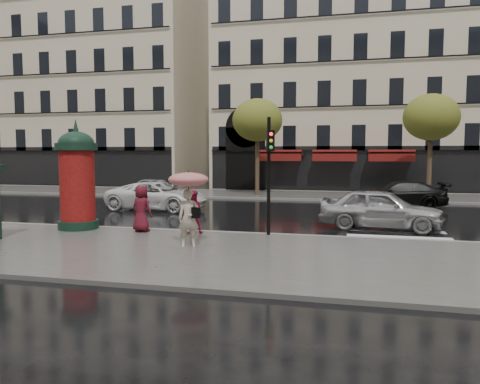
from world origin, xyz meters
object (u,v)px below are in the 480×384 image
(woman_umbrella, at_px, (189,196))
(morris_column, at_px, (77,176))
(man_burgundy, at_px, (141,209))
(car_silver, at_px, (381,209))
(car_white, at_px, (157,196))
(car_far_silver, at_px, (147,188))
(woman_red, at_px, (193,212))
(car_black, at_px, (399,194))
(traffic_light, at_px, (269,164))

(woman_umbrella, height_order, morris_column, morris_column)
(man_burgundy, height_order, morris_column, morris_column)
(car_silver, height_order, car_white, car_silver)
(car_far_silver, bearing_deg, morris_column, 7.58)
(morris_column, xyz_separation_m, car_far_silver, (-3.02, 12.60, -1.42))
(woman_red, xyz_separation_m, man_burgundy, (-1.94, -0.09, 0.08))
(man_burgundy, bearing_deg, car_far_silver, -53.61)
(morris_column, height_order, car_far_silver, morris_column)
(morris_column, distance_m, car_black, 16.75)
(woman_umbrella, relative_size, car_far_silver, 0.59)
(woman_red, bearing_deg, traffic_light, 165.62)
(man_burgundy, bearing_deg, woman_red, -165.15)
(man_burgundy, bearing_deg, car_white, -58.29)
(man_burgundy, distance_m, car_black, 14.87)
(woman_red, relative_size, traffic_light, 0.38)
(traffic_light, bearing_deg, car_black, 63.84)
(man_burgundy, distance_m, car_white, 7.50)
(car_white, height_order, car_far_silver, car_white)
(man_burgundy, height_order, car_far_silver, man_burgundy)
(morris_column, relative_size, car_far_silver, 1.03)
(woman_red, bearing_deg, woman_umbrella, 85.32)
(woman_red, relative_size, car_far_silver, 0.38)
(car_silver, distance_m, car_far_silver, 16.96)
(woman_umbrella, height_order, car_far_silver, woman_umbrella)
(woman_umbrella, distance_m, car_far_silver, 17.01)
(car_white, bearing_deg, car_silver, -103.86)
(traffic_light, bearing_deg, car_silver, 37.78)
(woman_red, relative_size, man_burgundy, 0.91)
(car_silver, bearing_deg, man_burgundy, 118.79)
(car_black, bearing_deg, morris_column, -52.14)
(morris_column, bearing_deg, traffic_light, 2.57)
(woman_umbrella, xyz_separation_m, car_far_silver, (-8.27, 14.83, -0.99))
(woman_umbrella, xyz_separation_m, man_burgundy, (-2.60, 2.15, -0.71))
(man_burgundy, relative_size, car_white, 0.32)
(morris_column, bearing_deg, car_far_silver, 103.47)
(traffic_light, height_order, car_black, traffic_light)
(traffic_light, xyz_separation_m, car_far_silver, (-10.31, 12.27, -1.92))
(man_burgundy, bearing_deg, woman_umbrella, 152.83)
(car_far_silver, bearing_deg, woman_umbrella, 23.26)
(woman_umbrella, relative_size, traffic_light, 0.57)
(woman_red, height_order, man_burgundy, man_burgundy)
(morris_column, relative_size, car_white, 0.78)
(woman_red, xyz_separation_m, car_white, (-4.43, 6.98, -0.15))
(morris_column, xyz_separation_m, car_white, (0.16, 6.98, -1.37))
(car_white, bearing_deg, car_far_silver, 33.82)
(woman_umbrella, relative_size, morris_column, 0.57)
(woman_red, xyz_separation_m, morris_column, (-4.59, 0.00, 1.21))
(woman_umbrella, height_order, woman_red, woman_umbrella)
(traffic_light, height_order, car_white, traffic_light)
(car_black, bearing_deg, woman_umbrella, -32.25)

